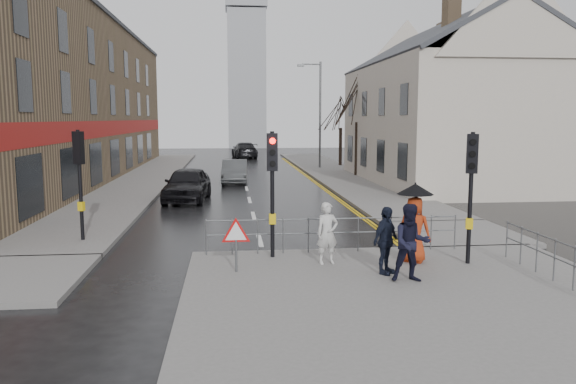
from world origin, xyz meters
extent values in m
plane|color=black|center=(0.00, 0.00, 0.00)|extent=(120.00, 120.00, 0.00)
cube|color=#605E5B|center=(3.00, -3.50, 0.07)|extent=(10.00, 9.00, 0.14)
cube|color=#605E5B|center=(-6.50, 23.00, 0.07)|extent=(4.00, 44.00, 0.14)
cube|color=#605E5B|center=(6.50, 25.00, 0.07)|extent=(4.00, 40.00, 0.14)
cube|color=#605E5B|center=(6.50, 3.00, 0.07)|extent=(4.00, 4.20, 0.14)
cube|color=#7F6549|center=(-12.00, 22.00, 5.00)|extent=(8.00, 42.00, 10.00)
cube|color=#B9B0A2|center=(12.00, 18.00, 3.50)|extent=(9.00, 16.00, 7.00)
cube|color=#7F6549|center=(10.50, 14.00, 9.20)|extent=(0.70, 0.90, 1.80)
cube|color=#7F6549|center=(13.20, 22.00, 9.20)|extent=(0.70, 0.90, 1.80)
cube|color=#95989D|center=(1.50, 62.00, 9.00)|extent=(5.00, 5.00, 18.00)
cylinder|color=black|center=(0.20, 0.20, 1.84)|extent=(0.11, 0.11, 3.40)
cube|color=black|center=(0.20, 0.20, 2.99)|extent=(0.28, 0.22, 1.00)
cylinder|color=#FF0C07|center=(0.20, 0.06, 3.29)|extent=(0.16, 0.04, 0.16)
cylinder|color=black|center=(0.20, 0.06, 2.99)|extent=(0.16, 0.04, 0.16)
cylinder|color=black|center=(0.20, 0.06, 2.69)|extent=(0.16, 0.04, 0.16)
cube|color=gold|center=(0.20, 0.20, 1.19)|extent=(0.18, 0.14, 0.28)
cylinder|color=black|center=(5.20, -1.00, 1.84)|extent=(0.11, 0.11, 3.40)
cube|color=black|center=(5.20, -1.00, 2.99)|extent=(0.34, 0.30, 1.00)
cylinder|color=black|center=(5.15, -1.13, 3.29)|extent=(0.16, 0.09, 0.16)
cylinder|color=black|center=(5.15, -1.13, 2.99)|extent=(0.16, 0.09, 0.16)
cylinder|color=black|center=(5.15, -1.13, 2.69)|extent=(0.16, 0.09, 0.16)
cube|color=gold|center=(5.20, -1.00, 1.19)|extent=(0.22, 0.19, 0.28)
cylinder|color=black|center=(-5.50, 3.00, 1.84)|extent=(0.11, 0.11, 3.40)
cube|color=black|center=(-5.50, 3.00, 2.99)|extent=(0.34, 0.30, 1.00)
cylinder|color=black|center=(-5.45, 3.13, 3.29)|extent=(0.16, 0.09, 0.16)
cylinder|color=black|center=(-5.45, 3.13, 2.99)|extent=(0.16, 0.09, 0.16)
cylinder|color=black|center=(-5.45, 3.13, 2.69)|extent=(0.16, 0.09, 0.16)
cube|color=gold|center=(-5.50, 3.00, 1.19)|extent=(0.22, 0.19, 0.28)
cylinder|color=#595B5E|center=(-1.60, 0.60, 0.64)|extent=(0.04, 0.04, 1.00)
cylinder|color=#595B5E|center=(5.50, 0.60, 0.64)|extent=(0.04, 0.04, 1.00)
cylinder|color=#595B5E|center=(1.95, 0.60, 1.09)|extent=(7.10, 0.04, 0.04)
cylinder|color=#595B5E|center=(1.95, 0.60, 0.69)|extent=(7.10, 0.04, 0.04)
cylinder|color=#595B5E|center=(6.50, -0.50, 0.64)|extent=(0.04, 0.04, 1.00)
cylinder|color=#595B5E|center=(6.50, -2.75, 1.09)|extent=(0.04, 4.50, 0.04)
cylinder|color=#595B5E|center=(6.50, -2.75, 0.69)|extent=(0.04, 4.50, 0.04)
cylinder|color=#595B5E|center=(-0.80, -1.20, 0.56)|extent=(0.06, 0.06, 0.85)
cylinder|color=red|center=(-0.80, -1.20, 1.09)|extent=(0.80, 0.03, 0.80)
cylinder|color=white|center=(-0.80, -1.22, 1.09)|extent=(0.60, 0.03, 0.60)
cylinder|color=#595B5E|center=(6.00, 28.00, 4.14)|extent=(0.16, 0.16, 8.00)
cylinder|color=#595B5E|center=(5.30, 28.00, 7.94)|extent=(1.40, 0.10, 0.10)
cube|color=#595B5E|center=(4.50, 28.00, 7.84)|extent=(0.50, 0.25, 0.18)
cylinder|color=black|center=(7.50, 22.00, 1.89)|extent=(0.26, 0.26, 3.50)
cylinder|color=black|center=(8.00, 30.00, 1.64)|extent=(0.26, 0.26, 3.00)
imported|color=beige|center=(1.55, -0.66, 0.94)|extent=(0.65, 0.50, 1.60)
imported|color=black|center=(3.19, -2.44, 1.04)|extent=(0.93, 0.75, 1.81)
imported|color=#A23112|center=(3.83, -0.73, 1.01)|extent=(1.01, 0.92, 1.73)
cylinder|color=black|center=(3.83, -0.73, 1.11)|extent=(0.02, 0.02, 1.93)
cone|color=black|center=(3.83, -0.73, 2.07)|extent=(0.96, 0.96, 0.28)
imported|color=black|center=(2.78, -1.76, 0.96)|extent=(0.98, 0.95, 1.64)
imported|color=black|center=(-2.93, 12.00, 0.80)|extent=(2.30, 4.84, 1.60)
imported|color=#3E4042|center=(-0.62, 19.33, 0.69)|extent=(1.64, 4.27, 1.39)
imported|color=black|center=(0.56, 41.04, 0.78)|extent=(2.66, 5.53, 1.55)
camera|label=1|loc=(-0.93, -14.66, 3.87)|focal=35.00mm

